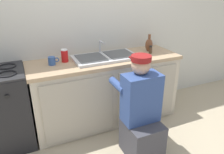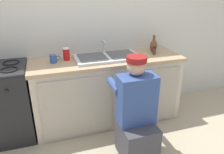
% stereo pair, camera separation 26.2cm
% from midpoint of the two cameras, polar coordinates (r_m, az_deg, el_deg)
% --- Properties ---
extents(ground_plane, '(12.00, 12.00, 0.00)m').
position_cam_midpoint_polar(ground_plane, '(2.89, -1.84, -13.67)').
color(ground_plane, tan).
extents(back_wall, '(6.00, 0.10, 2.50)m').
position_cam_midpoint_polar(back_wall, '(2.97, -7.03, 13.61)').
color(back_wall, silver).
rests_on(back_wall, ground_plane).
extents(counter_cabinet, '(1.87, 0.62, 0.83)m').
position_cam_midpoint_polar(counter_cabinet, '(2.91, -4.11, -3.86)').
color(counter_cabinet, beige).
rests_on(counter_cabinet, ground_plane).
extents(countertop, '(1.91, 0.62, 0.04)m').
position_cam_midpoint_polar(countertop, '(2.74, -4.44, 4.41)').
color(countertop, tan).
rests_on(countertop, counter_cabinet).
extents(sink_double_basin, '(0.80, 0.44, 0.19)m').
position_cam_midpoint_polar(sink_double_basin, '(2.73, -4.48, 5.23)').
color(sink_double_basin, silver).
rests_on(sink_double_basin, countertop).
extents(stove_range, '(0.60, 0.62, 0.91)m').
position_cam_midpoint_polar(stove_range, '(2.80, -29.37, -7.44)').
color(stove_range, black).
rests_on(stove_range, ground_plane).
extents(plumber_person, '(0.42, 0.61, 1.10)m').
position_cam_midpoint_polar(plumber_person, '(2.33, 4.39, -10.16)').
color(plumber_person, '#3F3F47').
rests_on(plumber_person, ground_plane).
extents(soda_cup_red, '(0.08, 0.08, 0.15)m').
position_cam_midpoint_polar(soda_cup_red, '(2.68, -15.05, 5.37)').
color(soda_cup_red, red).
rests_on(soda_cup_red, countertop).
extents(spice_bottle_pepper, '(0.04, 0.04, 0.10)m').
position_cam_midpoint_polar(spice_bottle_pepper, '(2.94, 7.54, 7.08)').
color(spice_bottle_pepper, '#513823').
rests_on(spice_bottle_pepper, countertop).
extents(coffee_mug, '(0.13, 0.08, 0.09)m').
position_cam_midpoint_polar(coffee_mug, '(2.62, -18.21, 3.99)').
color(coffee_mug, '#335699').
rests_on(coffee_mug, countertop).
extents(vase_decorative, '(0.10, 0.10, 0.23)m').
position_cam_midpoint_polar(vase_decorative, '(3.04, 7.19, 8.38)').
color(vase_decorative, brown).
rests_on(vase_decorative, countertop).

